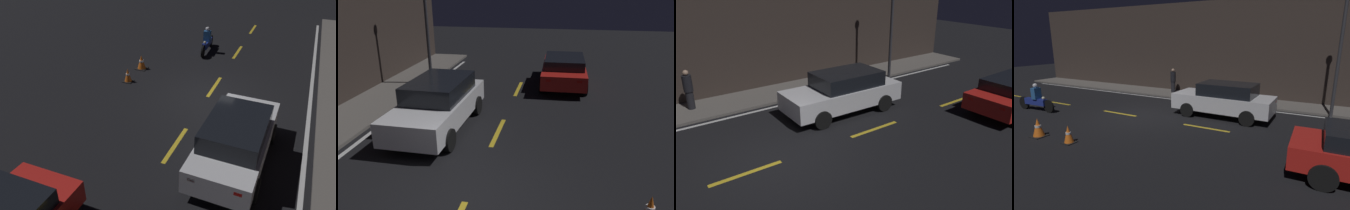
% 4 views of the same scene
% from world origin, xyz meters
% --- Properties ---
extents(ground_plane, '(56.00, 56.00, 0.00)m').
position_xyz_m(ground_plane, '(0.00, 0.00, 0.00)').
color(ground_plane, black).
extents(raised_curb, '(28.00, 2.07, 0.11)m').
position_xyz_m(raised_curb, '(0.00, 5.15, 0.05)').
color(raised_curb, '#605B56').
rests_on(raised_curb, ground).
extents(building_front, '(28.00, 0.30, 5.73)m').
position_xyz_m(building_front, '(0.00, 6.34, 2.86)').
color(building_front, '#382D28').
rests_on(building_front, ground).
extents(lane_dash_c, '(2.00, 0.14, 0.01)m').
position_xyz_m(lane_dash_c, '(-1.00, 0.00, 0.00)').
color(lane_dash_c, gold).
rests_on(lane_dash_c, ground).
extents(lane_dash_d, '(2.00, 0.14, 0.01)m').
position_xyz_m(lane_dash_d, '(3.50, 0.00, 0.00)').
color(lane_dash_d, gold).
rests_on(lane_dash_d, ground).
extents(lane_dash_e, '(2.00, 0.14, 0.01)m').
position_xyz_m(lane_dash_e, '(8.00, 0.00, 0.00)').
color(lane_dash_e, gold).
rests_on(lane_dash_e, ground).
extents(lane_solid_kerb, '(25.20, 0.14, 0.01)m').
position_xyz_m(lane_solid_kerb, '(0.00, 3.87, 0.00)').
color(lane_solid_kerb, silver).
rests_on(lane_solid_kerb, ground).
extents(sedan_white, '(4.49, 1.98, 1.56)m').
position_xyz_m(sedan_white, '(3.56, 1.90, 0.82)').
color(sedan_white, silver).
rests_on(sedan_white, ground).
extents(pedestrian, '(0.34, 0.34, 1.53)m').
position_xyz_m(pedestrian, '(-1.14, 5.35, 0.88)').
color(pedestrian, black).
rests_on(pedestrian, raised_curb).
extents(street_lamp, '(0.28, 0.28, 5.76)m').
position_xyz_m(street_lamp, '(7.91, 3.97, 3.24)').
color(street_lamp, '#333338').
rests_on(street_lamp, ground).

